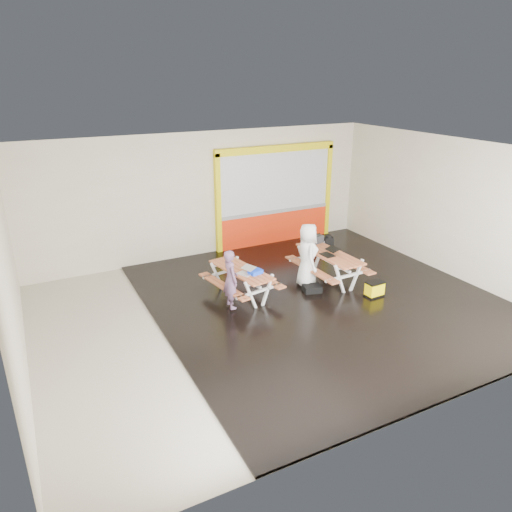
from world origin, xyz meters
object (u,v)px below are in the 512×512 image
blue_pouch (255,272)px  backpack (328,243)px  person_left (231,279)px  laptop_right (329,253)px  laptop_left (246,272)px  dark_case (312,289)px  fluke_bag (375,289)px  person_right (307,255)px  picnic_table_left (241,276)px  picnic_table_right (329,260)px  toolbox (315,239)px

blue_pouch → backpack: 2.82m
person_left → laptop_right: bearing=-82.5°
laptop_left → blue_pouch: laptop_left is taller
blue_pouch → dark_case: size_ratio=0.71×
fluke_bag → laptop_left: bearing=157.7°
person_right → person_left: bearing=115.0°
person_right → dark_case: person_right is taller
picnic_table_left → person_right: size_ratio=1.25×
backpack → fluke_bag: backpack is taller
dark_case → picnic_table_right: bearing=26.9°
person_left → laptop_right: (2.72, 0.18, 0.08)m
picnic_table_left → picnic_table_right: 2.34m
picnic_table_left → laptop_left: size_ratio=4.55×
laptop_right → blue_pouch: 2.08m
blue_pouch → person_left: bearing=-172.3°
picnic_table_left → laptop_right: size_ratio=4.86×
picnic_table_right → person_right: person_right is taller
toolbox → backpack: 0.43m
person_right → backpack: bearing=-39.8°
backpack → dark_case: bearing=-137.1°
laptop_left → toolbox: 2.60m
person_right → fluke_bag: size_ratio=3.62×
person_right → dark_case: (-0.09, -0.39, -0.70)m
laptop_right → fluke_bag: (0.52, -1.14, -0.61)m
picnic_table_right → laptop_left: 2.35m
picnic_table_left → laptop_right: laptop_right is taller
picnic_table_left → picnic_table_right: picnic_table_right is taller
laptop_right → blue_pouch: bearing=-177.4°
picnic_table_right → person_left: (-2.80, -0.28, 0.16)m
blue_pouch → backpack: (2.65, 0.96, -0.05)m
laptop_right → backpack: bearing=56.3°
toolbox → person_left: bearing=-159.9°
person_right → dark_case: bearing=-176.0°
picnic_table_left → dark_case: 1.75m
toolbox → dark_case: (-0.82, -1.15, -0.76)m
picnic_table_left → fluke_bag: (2.77, -1.43, -0.33)m
person_left → blue_pouch: bearing=-78.7°
picnic_table_right → backpack: size_ratio=4.61×
person_right → laptop_left: 1.72m
toolbox → dark_case: bearing=-125.7°
picnic_table_left → person_right: 1.72m
person_left → blue_pouch: size_ratio=4.50×
blue_pouch → toolbox: size_ratio=0.64×
person_left → toolbox: (2.90, 1.06, 0.13)m
person_right → toolbox: 1.05m
toolbox → picnic_table_left: bearing=-166.4°
toolbox → fluke_bag: size_ratio=1.06×
picnic_table_right → dark_case: picnic_table_right is taller
backpack → toolbox: bearing=178.4°
picnic_table_left → fluke_bag: size_ratio=4.55×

